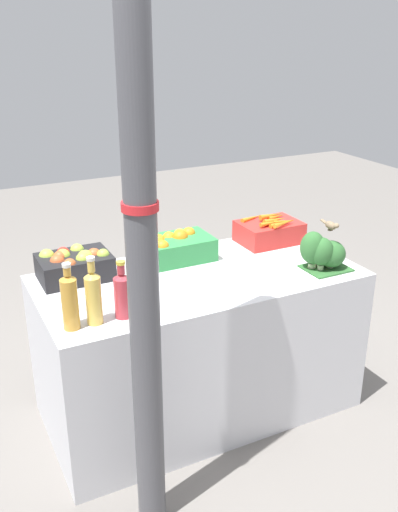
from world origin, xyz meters
The scene contains 11 objects.
ground_plane centered at (0.00, 0.00, 0.00)m, with size 10.00×10.00×0.00m, color slate.
market_table centered at (0.00, 0.00, 0.39)m, with size 1.57×0.77×0.77m, color silver.
support_pole centered at (-0.51, -0.58, 1.28)m, with size 0.13×0.13×2.56m.
apple_crate centered at (-0.55, 0.23, 0.84)m, with size 0.34×0.24×0.15m.
orange_crate centered at (-0.01, 0.24, 0.84)m, with size 0.34×0.24×0.15m.
carrot_crate centered at (0.56, 0.23, 0.84)m, with size 0.34×0.25×0.16m.
broccoli_pile centered at (0.57, -0.21, 0.87)m, with size 0.24×0.18×0.20m.
juice_bottle_amber centered at (-0.69, -0.24, 0.89)m, with size 0.07×0.07×0.28m.
juice_bottle_golden centered at (-0.60, -0.24, 0.89)m, with size 0.07×0.07×0.29m.
juice_bottle_ruby centered at (-0.47, -0.24, 0.88)m, with size 0.07×0.07×0.25m.
sparrow_bird centered at (0.62, -0.21, 1.00)m, with size 0.04×0.14×0.05m.
Camera 1 is at (-1.14, -2.27, 1.90)m, focal length 40.00 mm.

